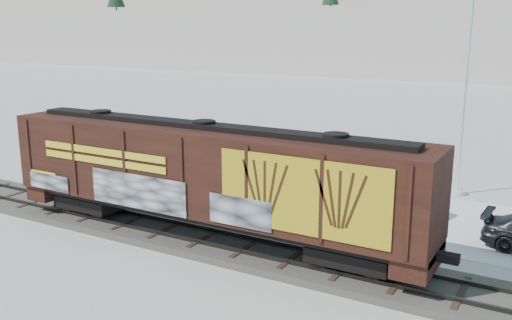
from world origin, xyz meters
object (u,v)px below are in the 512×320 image
Objects in this scene: flagpole at (466,109)px; car_silver at (253,177)px; car_white at (401,197)px; hopper_railcar at (205,173)px.

car_silver is (-9.91, -4.69, -3.84)m from flagpole.
hopper_railcar is at bearing 159.73° from car_white.
hopper_railcar reaches higher than car_silver.
hopper_railcar is 4.38× the size of car_white.
hopper_railcar is at bearing -147.99° from car_silver.
car_silver is at bearing 106.44° from car_white.
car_silver is at bearing -154.68° from flagpole.
car_white is (8.03, 0.20, 0.02)m from car_silver.
flagpole reaches higher than hopper_railcar.
flagpole reaches higher than car_white.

